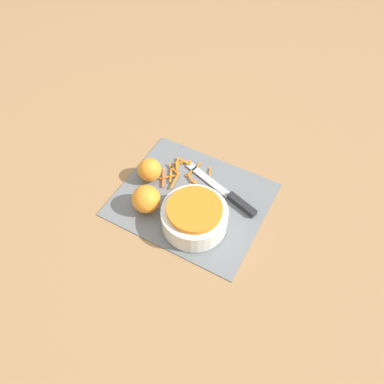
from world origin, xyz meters
The scene contains 7 objects.
ground_plane centered at (0.00, 0.00, 0.00)m, with size 4.00×4.00×0.00m, color #9E754C.
cutting_board centered at (0.00, 0.00, 0.00)m, with size 0.41×0.34×0.01m.
bowl_speckled centered at (-0.05, 0.07, 0.04)m, with size 0.17×0.17×0.08m.
knife centered at (-0.10, -0.05, 0.01)m, with size 0.26×0.10×0.02m.
orange_left centered at (0.14, -0.01, 0.04)m, with size 0.07×0.07×0.07m.
orange_right centered at (0.09, 0.09, 0.04)m, with size 0.08×0.08×0.08m.
peel_pile centered at (0.07, -0.06, 0.01)m, with size 0.15×0.16×0.01m.
Camera 1 is at (-0.30, 0.55, 0.85)m, focal length 35.00 mm.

